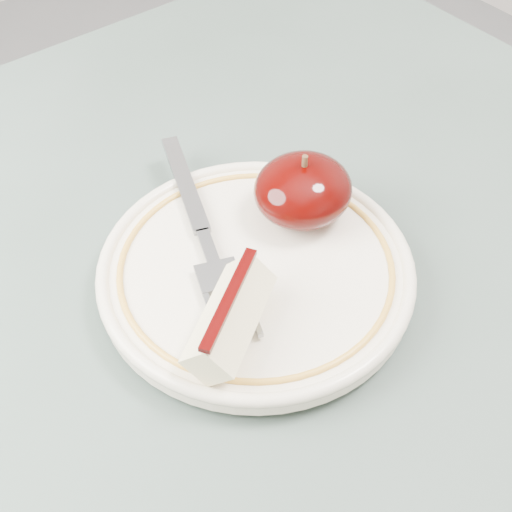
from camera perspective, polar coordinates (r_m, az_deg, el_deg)
plate at (r=0.47m, az=-0.00°, el=-1.16°), size 0.21×0.21×0.02m
apple_half at (r=0.48m, az=3.78°, el=5.31°), size 0.07×0.07×0.05m
apple_wedge at (r=0.41m, az=-2.09°, el=-4.91°), size 0.08×0.07×0.04m
fork at (r=0.48m, az=-4.26°, el=1.84°), size 0.09×0.19×0.00m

